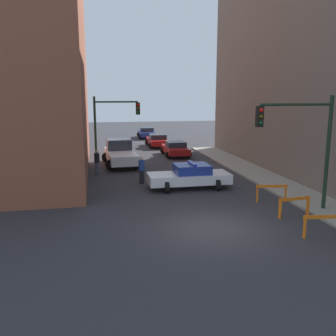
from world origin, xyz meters
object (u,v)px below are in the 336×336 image
(traffic_light_far, at_px, (110,121))
(parked_car_far, at_px, (147,133))
(pedestrian_crossing, at_px, (142,170))
(barrier_mid, at_px, (323,222))
(parked_car_mid, at_px, (158,140))
(barrier_back, at_px, (294,204))
(pedestrian_corner, at_px, (97,162))
(barrier_corner, at_px, (272,190))
(white_truck, at_px, (120,153))
(police_car, at_px, (190,176))
(traffic_light_near, at_px, (306,136))
(parked_car_near, at_px, (175,148))

(traffic_light_far, xyz_separation_m, parked_car_far, (5.22, 17.70, -2.72))
(pedestrian_crossing, relative_size, barrier_mid, 1.04)
(parked_car_mid, distance_m, barrier_back, 23.54)
(pedestrian_corner, height_order, barrier_corner, pedestrian_corner)
(white_truck, height_order, parked_car_mid, white_truck)
(traffic_light_far, bearing_deg, police_car, -62.38)
(parked_car_mid, xyz_separation_m, pedestrian_corner, (-6.30, -12.53, 0.19))
(traffic_light_near, distance_m, police_car, 7.19)
(parked_car_mid, bearing_deg, barrier_back, -84.28)
(white_truck, bearing_deg, parked_car_far, 72.44)
(parked_car_mid, relative_size, barrier_corner, 2.72)
(parked_car_near, height_order, pedestrian_corner, pedestrian_corner)
(traffic_light_near, distance_m, barrier_corner, 3.46)
(parked_car_far, xyz_separation_m, barrier_corner, (2.24, -29.14, -0.06))
(pedestrian_crossing, bearing_deg, barrier_corner, 169.18)
(police_car, bearing_deg, barrier_mid, -159.69)
(traffic_light_near, bearing_deg, parked_car_near, 97.71)
(barrier_mid, bearing_deg, parked_car_near, 94.05)
(parked_car_near, distance_m, pedestrian_corner, 9.36)
(police_car, bearing_deg, pedestrian_crossing, 56.54)
(traffic_light_far, distance_m, parked_car_mid, 11.31)
(police_car, height_order, parked_car_far, police_car)
(police_car, distance_m, white_truck, 8.74)
(parked_car_near, xyz_separation_m, pedestrian_crossing, (-4.22, -9.66, 0.19))
(parked_car_far, bearing_deg, barrier_corner, -82.75)
(parked_car_near, bearing_deg, barrier_mid, -85.29)
(police_car, bearing_deg, traffic_light_far, 27.94)
(parked_car_mid, distance_m, parked_car_far, 8.04)
(parked_car_mid, bearing_deg, pedestrian_crossing, -102.60)
(traffic_light_far, height_order, white_truck, traffic_light_far)
(parked_car_near, xyz_separation_m, parked_car_mid, (-0.55, 6.15, 0.00))
(parked_car_far, distance_m, barrier_mid, 34.01)
(parked_car_mid, xyz_separation_m, barrier_corner, (2.23, -21.10, -0.06))
(traffic_light_near, relative_size, barrier_corner, 3.27)
(barrier_mid, bearing_deg, traffic_light_far, 113.80)
(barrier_back, bearing_deg, pedestrian_crossing, 127.36)
(parked_car_near, bearing_deg, traffic_light_far, -148.02)
(police_car, relative_size, barrier_corner, 2.97)
(traffic_light_far, height_order, parked_car_mid, traffic_light_far)
(traffic_light_far, xyz_separation_m, police_car, (4.12, -7.87, -2.67))
(pedestrian_crossing, relative_size, barrier_back, 1.04)
(traffic_light_far, xyz_separation_m, barrier_back, (7.38, -13.78, -2.78))
(barrier_mid, bearing_deg, parked_car_mid, 94.30)
(traffic_light_far, bearing_deg, barrier_mid, -66.20)
(traffic_light_far, height_order, parked_car_near, traffic_light_far)
(traffic_light_far, bearing_deg, barrier_corner, -56.91)
(police_car, xyz_separation_m, white_truck, (-3.40, 8.05, 0.18))
(pedestrian_corner, bearing_deg, police_car, -9.95)
(parked_car_far, relative_size, pedestrian_crossing, 2.64)
(pedestrian_crossing, bearing_deg, parked_car_mid, -72.03)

